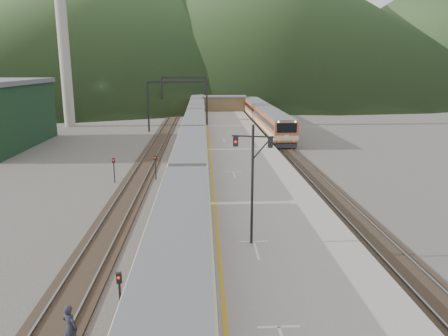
{
  "coord_description": "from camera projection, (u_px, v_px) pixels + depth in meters",
  "views": [
    {
      "loc": [
        1.09,
        -14.95,
        10.37
      ],
      "look_at": [
        2.83,
        20.51,
        2.0
      ],
      "focal_mm": 35.0,
      "sensor_mm": 36.0,
      "label": 1
    }
  ],
  "objects": [
    {
      "name": "track_far",
      "position": [
        155.0,
        148.0,
        55.49
      ],
      "size": [
        2.6,
        200.0,
        0.23
      ],
      "color": "black",
      "rests_on": "ground"
    },
    {
      "name": "worker",
      "position": [
        70.0,
        327.0,
        16.18
      ],
      "size": [
        0.78,
        0.71,
        1.8
      ],
      "primitive_type": "imported",
      "rotation": [
        0.0,
        0.0,
        2.59
      ],
      "color": "#222330",
      "rests_on": "ground"
    },
    {
      "name": "second_train",
      "position": [
        264.0,
        115.0,
        74.33
      ],
      "size": [
        3.05,
        41.53,
        3.72
      ],
      "color": "#B05430",
      "rests_on": "track_second"
    },
    {
      "name": "track_second",
      "position": [
        284.0,
        147.0,
        56.28
      ],
      "size": [
        2.6,
        200.0,
        0.23
      ],
      "color": "black",
      "rests_on": "ground"
    },
    {
      "name": "short_signal_a",
      "position": [
        120.0,
        291.0,
        17.66
      ],
      "size": [
        0.26,
        0.22,
        2.27
      ],
      "color": "black",
      "rests_on": "ground"
    },
    {
      "name": "station_shed",
      "position": [
        224.0,
        103.0,
        92.36
      ],
      "size": [
        9.4,
        4.4,
        3.1
      ],
      "color": "brown",
      "rests_on": "platform"
    },
    {
      "name": "hill_c",
      "position": [
        417.0,
        36.0,
        220.53
      ],
      "size": [
        160.0,
        160.0,
        50.0
      ],
      "primitive_type": "cone",
      "color": "#2B4322",
      "rests_on": "ground"
    },
    {
      "name": "hill_b",
      "position": [
        255.0,
        13.0,
        233.27
      ],
      "size": [
        220.0,
        220.0,
        75.0
      ],
      "primitive_type": "cone",
      "color": "#2B4322",
      "rests_on": "ground"
    },
    {
      "name": "smokestack",
      "position": [
        63.0,
        37.0,
        72.63
      ],
      "size": [
        1.8,
        1.8,
        30.0
      ],
      "primitive_type": "cylinder",
      "color": "#9E998E",
      "rests_on": "ground"
    },
    {
      "name": "gantry_near",
      "position": [
        177.0,
        96.0,
        68.91
      ],
      "size": [
        9.55,
        0.25,
        8.0
      ],
      "color": "black",
      "rests_on": "ground"
    },
    {
      "name": "short_signal_c",
      "position": [
        114.0,
        167.0,
        39.27
      ],
      "size": [
        0.24,
        0.19,
        2.27
      ],
      "color": "black",
      "rests_on": "ground"
    },
    {
      "name": "track_main",
      "position": [
        194.0,
        148.0,
        55.73
      ],
      "size": [
        2.6,
        200.0,
        0.23
      ],
      "color": "black",
      "rests_on": "ground"
    },
    {
      "name": "main_train",
      "position": [
        195.0,
        128.0,
        59.27
      ],
      "size": [
        2.9,
        99.61,
        3.54
      ],
      "color": "#CEC28B",
      "rests_on": "track_main"
    },
    {
      "name": "hill_a",
      "position": [
        108.0,
        20.0,
        192.76
      ],
      "size": [
        180.0,
        180.0,
        60.0
      ],
      "primitive_type": "cone",
      "color": "#2B4322",
      "rests_on": "ground"
    },
    {
      "name": "platform",
      "position": [
        239.0,
        147.0,
        53.95
      ],
      "size": [
        8.0,
        100.0,
        1.0
      ],
      "primitive_type": "cube",
      "color": "gray",
      "rests_on": "ground"
    },
    {
      "name": "signal_mast",
      "position": [
        252.0,
        172.0,
        22.7
      ],
      "size": [
        2.14,
        0.7,
        6.43
      ],
      "color": "black",
      "rests_on": "platform"
    },
    {
      "name": "gantry_far",
      "position": [
        184.0,
        88.0,
        93.21
      ],
      "size": [
        9.55,
        0.25,
        8.0
      ],
      "color": "black",
      "rests_on": "ground"
    },
    {
      "name": "short_signal_b",
      "position": [
        156.0,
        164.0,
        40.29
      ],
      "size": [
        0.27,
        0.24,
        2.27
      ],
      "color": "black",
      "rests_on": "ground"
    }
  ]
}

